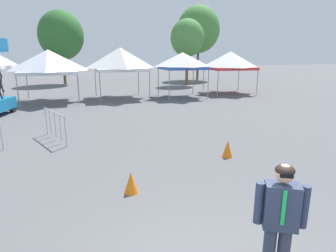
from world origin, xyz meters
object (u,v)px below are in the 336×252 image
canopy_tent_far_right (182,61)px  tree_behind_tents_center (61,35)px  canopy_tent_behind_center (120,59)px  tree_behind_tents_right (199,29)px  tree_behind_tents_left (187,38)px  person_foreground (280,219)px  crowd_barrier_by_lift (55,120)px  canopy_tent_far_left (230,61)px  traffic_cone_lot_center (228,149)px  traffic_cone_near_barrier (131,183)px  canopy_tent_left_of_center (49,62)px

canopy_tent_far_right → tree_behind_tents_center: (-8.93, 12.01, 2.30)m
canopy_tent_behind_center → canopy_tent_far_right: (4.34, -0.66, -0.12)m
tree_behind_tents_right → tree_behind_tents_left: 6.26m
canopy_tent_behind_center → person_foreground: (-0.02, -17.67, -1.68)m
canopy_tent_behind_center → crowd_barrier_by_lift: 10.49m
canopy_tent_far_right → canopy_tent_far_left: (4.33, 1.07, -0.03)m
traffic_cone_lot_center → traffic_cone_near_barrier: 3.52m
canopy_tent_far_left → tree_behind_tents_left: tree_behind_tents_left is taller
canopy_tent_left_of_center → tree_behind_tents_left: size_ratio=0.57×
canopy_tent_left_of_center → canopy_tent_behind_center: 4.63m
crowd_barrier_by_lift → traffic_cone_lot_center: size_ratio=3.67×
person_foreground → crowd_barrier_by_lift: person_foreground is taller
tree_behind_tents_center → crowd_barrier_by_lift: bearing=-87.1°
canopy_tent_left_of_center → traffic_cone_lot_center: bearing=-63.3°
canopy_tent_far_right → tree_behind_tents_right: size_ratio=0.37×
tree_behind_tents_left → canopy_tent_far_right: bearing=-111.6°
canopy_tent_far_right → traffic_cone_near_barrier: size_ratio=6.37×
traffic_cone_lot_center → traffic_cone_near_barrier: size_ratio=1.05×
canopy_tent_far_right → traffic_cone_lot_center: canopy_tent_far_right is taller
crowd_barrier_by_lift → traffic_cone_lot_center: 6.19m
canopy_tent_far_right → traffic_cone_near_barrier: (-5.81, -13.81, -2.34)m
canopy_tent_far_left → crowd_barrier_by_lift: canopy_tent_far_left is taller
canopy_tent_left_of_center → person_foreground: canopy_tent_left_of_center is taller
canopy_tent_far_left → traffic_cone_near_barrier: bearing=-124.3°
canopy_tent_behind_center → person_foreground: bearing=-90.1°
canopy_tent_left_of_center → person_foreground: (4.59, -17.29, -1.55)m
crowd_barrier_by_lift → traffic_cone_near_barrier: size_ratio=3.86×
canopy_tent_left_of_center → canopy_tent_behind_center: bearing=4.7°
tree_behind_tents_left → traffic_cone_lot_center: tree_behind_tents_left is taller
canopy_tent_left_of_center → crowd_barrier_by_lift: 9.55m
crowd_barrier_by_lift → canopy_tent_far_left: bearing=39.6°
canopy_tent_behind_center → crowd_barrier_by_lift: canopy_tent_behind_center is taller
canopy_tent_far_right → canopy_tent_far_left: bearing=13.8°
person_foreground → tree_behind_tents_right: bearing=70.4°
tree_behind_tents_center → crowd_barrier_by_lift: tree_behind_tents_center is taller
canopy_tent_left_of_center → traffic_cone_near_barrier: (3.15, -14.09, -2.33)m
tree_behind_tents_center → crowd_barrier_by_lift: 21.46m
canopy_tent_behind_center → tree_behind_tents_center: 12.43m
canopy_tent_far_right → tree_behind_tents_right: (6.31, 13.03, 3.29)m
tree_behind_tents_center → traffic_cone_lot_center: size_ratio=13.97×
canopy_tent_left_of_center → canopy_tent_far_right: size_ratio=1.14×
canopy_tent_behind_center → tree_behind_tents_left: tree_behind_tents_left is taller
traffic_cone_lot_center → traffic_cone_near_barrier: bearing=-154.7°
tree_behind_tents_center → traffic_cone_near_barrier: bearing=-83.1°
traffic_cone_lot_center → canopy_tent_left_of_center: bearing=116.7°
canopy_tent_behind_center → person_foreground: 17.75m
tree_behind_tents_right → person_foreground: bearing=-109.6°
canopy_tent_far_left → person_foreground: bearing=-115.7°
tree_behind_tents_center → tree_behind_tents_left: (12.02, -4.19, -0.30)m
traffic_cone_lot_center → tree_behind_tents_left: bearing=74.1°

